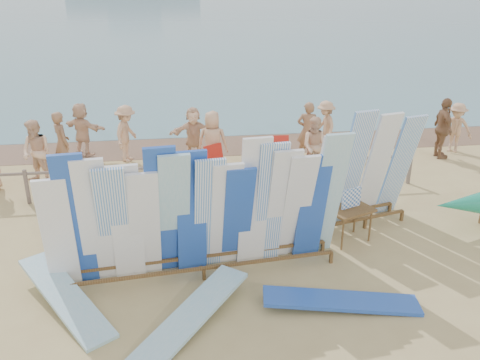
{
  "coord_description": "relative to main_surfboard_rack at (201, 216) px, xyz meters",
  "views": [
    {
      "loc": [
        -0.29,
        -9.19,
        5.34
      ],
      "look_at": [
        1.1,
        1.2,
        1.08
      ],
      "focal_mm": 38.0,
      "sensor_mm": 36.0,
      "label": 1
    }
  ],
  "objects": [
    {
      "name": "ground",
      "position": [
        -0.1,
        0.8,
        -1.23
      ],
      "size": [
        160.0,
        160.0,
        0.0
      ],
      "primitive_type": "plane",
      "color": "tan",
      "rests_on": "ground"
    },
    {
      "name": "wet_sand_strip",
      "position": [
        -0.1,
        8.0,
        -1.23
      ],
      "size": [
        40.0,
        2.6,
        0.01
      ],
      "primitive_type": "cube",
      "color": "brown",
      "rests_on": "ground"
    },
    {
      "name": "fence",
      "position": [
        -0.1,
        3.8,
        -0.6
      ],
      "size": [
        12.08,
        0.08,
        0.9
      ],
      "color": "#705F55",
      "rests_on": "ground"
    },
    {
      "name": "main_surfboard_rack",
      "position": [
        0.0,
        0.0,
        0.0
      ],
      "size": [
        5.57,
        1.31,
        2.74
      ],
      "rotation": [
        0.0,
        0.0,
        0.1
      ],
      "color": "brown",
      "rests_on": "ground"
    },
    {
      "name": "side_surfboard_rack",
      "position": [
        3.73,
        1.61,
        0.03
      ],
      "size": [
        2.56,
        1.29,
        2.79
      ],
      "rotation": [
        0.0,
        0.0,
        0.25
      ],
      "color": "brown",
      "rests_on": "ground"
    },
    {
      "name": "vendor_table",
      "position": [
        3.2,
        0.88,
        -0.83
      ],
      "size": [
        1.1,
        0.95,
        1.23
      ],
      "rotation": [
        0.0,
        0.0,
        0.39
      ],
      "color": "brown",
      "rests_on": "ground"
    },
    {
      "name": "flat_board_d",
      "position": [
        2.31,
        -1.36,
        -1.23
      ],
      "size": [
        2.75,
        0.97,
        0.23
      ],
      "primitive_type": "cube",
      "rotation": [
        0.06,
        0.0,
        1.42
      ],
      "color": "#244FB6",
      "rests_on": "ground"
    },
    {
      "name": "flat_board_a",
      "position": [
        -2.4,
        -0.75,
        -1.23
      ],
      "size": [
        1.97,
        2.54,
        0.43
      ],
      "primitive_type": "cube",
      "rotation": [
        0.13,
        0.0,
        0.6
      ],
      "color": "#84BFD4",
      "rests_on": "ground"
    },
    {
      "name": "flat_board_b",
      "position": [
        -0.29,
        -1.52,
        -1.23
      ],
      "size": [
        2.14,
        2.43,
        0.35
      ],
      "primitive_type": "cube",
      "rotation": [
        0.1,
        0.0,
        -0.69
      ],
      "color": "#84BFD4",
      "rests_on": "ground"
    },
    {
      "name": "beach_chair_left",
      "position": [
        -0.72,
        4.56,
        -0.98
      ],
      "size": [
        0.56,
        0.58,
        0.86
      ],
      "rotation": [
        0.0,
        0.0,
        -0.05
      ],
      "color": "#B61E13",
      "rests_on": "ground"
    },
    {
      "name": "beach_chair_right",
      "position": [
        0.77,
        4.86,
        -0.96
      ],
      "size": [
        0.82,
        0.83,
        0.94
      ],
      "rotation": [
        0.0,
        0.0,
        0.56
      ],
      "color": "#B61E13",
      "rests_on": "ground"
    },
    {
      "name": "stroller",
      "position": [
        2.5,
        4.6,
        -0.77
      ],
      "size": [
        0.63,
        0.88,
        1.17
      ],
      "rotation": [
        0.0,
        0.0,
        -0.06
      ],
      "color": "#B61E13",
      "rests_on": "ground"
    },
    {
      "name": "beachgoer_10",
      "position": [
        7.79,
        5.69,
        -0.29
      ],
      "size": [
        0.58,
        1.15,
        1.89
      ],
      "primitive_type": "imported",
      "rotation": [
        0.0,
        0.0,
        1.48
      ],
      "color": "#8C6042",
      "rests_on": "ground"
    },
    {
      "name": "beachgoer_extra_0",
      "position": [
        8.52,
        6.2,
        -0.44
      ],
      "size": [
        1.06,
        0.99,
        1.59
      ],
      "primitive_type": "imported",
      "rotation": [
        0.0,
        0.0,
        5.58
      ],
      "color": "tan",
      "rests_on": "ground"
    },
    {
      "name": "beachgoer_9",
      "position": [
        4.41,
        6.86,
        -0.42
      ],
      "size": [
        0.52,
        1.09,
        1.63
      ],
      "primitive_type": "imported",
      "rotation": [
        0.0,
        0.0,
        4.79
      ],
      "color": "tan",
      "rests_on": "ground"
    },
    {
      "name": "beachgoer_1",
      "position": [
        -3.57,
        5.81,
        -0.32
      ],
      "size": [
        0.65,
        0.76,
        1.83
      ],
      "primitive_type": "imported",
      "rotation": [
        0.0,
        0.0,
        2.11
      ],
      "color": "#8C6042",
      "rests_on": "ground"
    },
    {
      "name": "beachgoer_8",
      "position": [
        3.52,
        4.78,
        -0.39
      ],
      "size": [
        0.91,
        0.64,
        1.7
      ],
      "primitive_type": "imported",
      "rotation": [
        0.0,
        0.0,
        5.96
      ],
      "color": "beige",
      "rests_on": "ground"
    },
    {
      "name": "beachgoer_5",
      "position": [
        0.17,
        6.64,
        -0.42
      ],
      "size": [
        1.52,
        0.53,
        1.62
      ],
      "primitive_type": "imported",
      "rotation": [
        0.0,
        0.0,
        0.03
      ],
      "color": "beige",
      "rests_on": "ground"
    },
    {
      "name": "beachgoer_11",
      "position": [
        -3.28,
        7.45,
        -0.4
      ],
      "size": [
        1.56,
        1.29,
        1.67
      ],
      "primitive_type": "imported",
      "rotation": [
        0.0,
        0.0,
        2.54
      ],
      "color": "beige",
      "rests_on": "ground"
    },
    {
      "name": "beachgoer_3",
      "position": [
        -1.85,
        6.69,
        -0.37
      ],
      "size": [
        0.8,
        1.21,
        1.73
      ],
      "primitive_type": "imported",
      "rotation": [
        0.0,
        0.0,
        1.24
      ],
      "color": "tan",
      "rests_on": "ground"
    },
    {
      "name": "beachgoer_7",
      "position": [
        3.64,
        6.14,
        -0.33
      ],
      "size": [
        0.73,
        0.52,
        1.8
      ],
      "primitive_type": "imported",
      "rotation": [
        0.0,
        0.0,
        2.88
      ],
      "color": "#8C6042",
      "rests_on": "ground"
    },
    {
      "name": "beachgoer_6",
      "position": [
        0.66,
        5.43,
        -0.34
      ],
      "size": [
        0.95,
        0.6,
        1.79
      ],
      "primitive_type": "imported",
      "rotation": [
        0.0,
        0.0,
        2.92
      ],
      "color": "tan",
      "rests_on": "ground"
    },
    {
      "name": "beachgoer_2",
      "position": [
        -4.12,
        5.18,
        -0.35
      ],
      "size": [
        0.95,
        0.79,
        1.77
      ],
      "primitive_type": "imported",
      "rotation": [
        0.0,
        0.0,
        5.74
      ],
      "color": "beige",
      "rests_on": "ground"
    }
  ]
}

